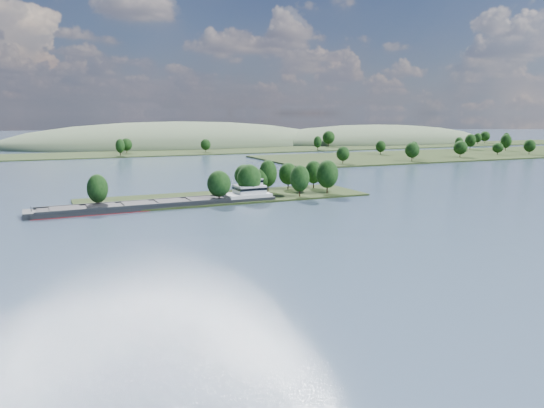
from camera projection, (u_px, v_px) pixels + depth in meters
name	position (u px, v px, depth m)	size (l,w,h in m)	color
ground	(302.00, 233.00, 131.50)	(1800.00, 1800.00, 0.00)	#3A5165
tree_island	(248.00, 186.00, 187.33)	(100.00, 30.00, 13.40)	black
right_bank	(476.00, 153.00, 384.45)	(320.00, 90.00, 14.50)	black
back_shoreline	(142.00, 153.00, 388.28)	(900.00, 60.00, 15.00)	black
hill_east	(375.00, 142.00, 549.95)	(260.00, 140.00, 36.00)	#495C3F
hill_west	(178.00, 145.00, 498.67)	(320.00, 160.00, 44.00)	#495C3F
cargo_barge	(176.00, 202.00, 168.90)	(77.96, 12.48, 10.50)	black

